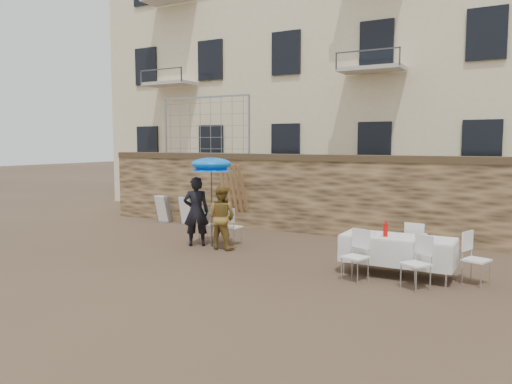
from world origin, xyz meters
The scene contains 18 objects.
ground centered at (0.00, 0.00, 0.00)m, with size 80.00×80.00×0.00m, color brown.
stone_wall centered at (0.00, 5.00, 1.10)m, with size 13.00×0.50×2.20m, color brown.
apartment_building centered at (0.00, 12.00, 7.50)m, with size 20.00×8.00×15.00m, color beige.
chain_link_fence centered at (-3.00, 5.00, 3.10)m, with size 3.20×0.06×1.80m, color gray, non-canonical shape.
man_suit centered at (-1.13, 1.88, 0.87)m, with size 0.63×0.41×1.73m, color black.
woman_dress centered at (-0.38, 1.88, 0.78)m, with size 0.75×0.59×1.55m, color #B68937.
umbrella centered at (-0.73, 1.98, 1.99)m, with size 1.03×1.03×2.10m.
couple_chair_left centered at (-1.13, 2.43, 0.48)m, with size 0.48×0.48×0.96m, color white, non-canonical shape.
couple_chair_right centered at (-0.43, 2.43, 0.48)m, with size 0.48×0.48×0.96m, color white, non-canonical shape.
banquet_table centered at (3.94, 1.47, 0.73)m, with size 2.10×0.85×0.78m.
soda_bottle centered at (3.74, 1.32, 0.91)m, with size 0.09×0.09×0.26m, color red.
table_chair_front_left centered at (3.34, 0.72, 0.48)m, with size 0.48×0.48×0.96m, color white, non-canonical shape.
table_chair_front_right centered at (4.44, 0.72, 0.48)m, with size 0.48×0.48×0.96m, color white, non-canonical shape.
table_chair_back centered at (4.14, 2.27, 0.48)m, with size 0.48×0.48×0.96m, color white, non-canonical shape.
table_chair_side centered at (5.34, 1.57, 0.48)m, with size 0.48×0.48×0.96m, color white, non-canonical shape.
chair_stack_left centered at (-4.24, 4.50, 0.46)m, with size 0.46×0.40×0.92m, color white, non-canonical shape.
chair_stack_right centered at (-3.34, 4.50, 0.46)m, with size 0.46×0.32×0.92m, color white, non-canonical shape.
wood_planks centered at (-1.74, 4.57, 1.00)m, with size 0.70×0.20×2.00m, color #A37749, non-canonical shape.
Camera 1 is at (6.16, -8.14, 2.57)m, focal length 35.00 mm.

